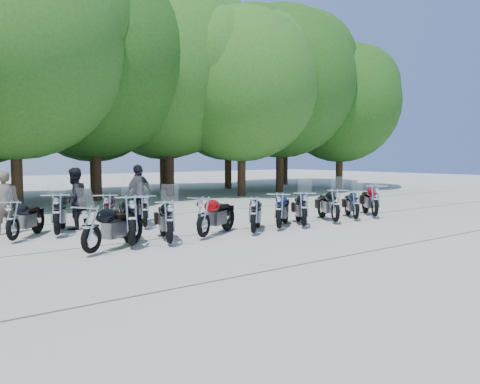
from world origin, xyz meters
TOP-DOWN VIEW (x-y plane):
  - ground at (0.00, 0.00)m, footprint 90.00×90.00m
  - tree_3 at (-3.57, 11.24)m, footprint 8.70×8.70m
  - tree_4 at (0.54, 13.09)m, footprint 9.13×9.13m
  - tree_5 at (4.61, 13.20)m, footprint 9.04×9.04m
  - tree_6 at (7.55, 10.82)m, footprint 8.00×8.00m
  - tree_7 at (11.20, 11.78)m, footprint 8.79×8.79m
  - tree_8 at (15.83, 11.20)m, footprint 7.53×7.53m
  - tree_12 at (1.80, 16.47)m, footprint 7.88×7.88m
  - tree_13 at (6.69, 17.47)m, footprint 8.31×8.31m
  - tree_14 at (10.68, 16.09)m, footprint 8.02×8.02m
  - tree_15 at (16.61, 17.02)m, footprint 9.67×9.67m
  - motorcycle_0 at (-4.97, 0.40)m, footprint 2.25×1.69m
  - motorcycle_1 at (-3.91, 0.65)m, footprint 1.63×2.64m
  - motorcycle_2 at (-3.04, 0.40)m, footprint 1.56×2.31m
  - motorcycle_3 at (-1.87, 0.66)m, footprint 2.28×1.71m
  - motorcycle_4 at (-0.42, 0.39)m, footprint 1.94×1.95m
  - motorcycle_5 at (0.72, 0.59)m, footprint 2.12×1.93m
  - motorcycle_6 at (1.59, 0.46)m, footprint 1.91×2.12m
  - motorcycle_7 at (3.04, 0.49)m, footprint 1.79×2.25m
  - motorcycle_8 at (4.18, 0.59)m, footprint 1.82×1.98m
  - motorcycle_9 at (5.19, 0.58)m, footprint 2.09×2.22m
  - motorcycle_10 at (-5.84, 3.21)m, footprint 1.84×2.07m
  - motorcycle_11 at (-4.71, 3.33)m, footprint 1.61×2.46m
  - motorcycle_12 at (-3.33, 3.31)m, footprint 1.65×2.26m
  - motorcycle_13 at (-2.18, 3.23)m, footprint 1.43×2.12m
  - rider_0 at (-5.66, 4.81)m, footprint 0.69×0.50m
  - rider_1 at (-3.79, 4.53)m, footprint 1.08×0.98m
  - rider_2 at (-1.63, 4.66)m, footprint 1.19×0.78m

SIDE VIEW (x-z plane):
  - ground at x=0.00m, z-range 0.00..0.00m
  - motorcycle_13 at x=-2.18m, z-range 0.00..1.16m
  - motorcycle_8 at x=4.18m, z-range 0.00..1.17m
  - motorcycle_4 at x=-0.42m, z-range 0.00..1.19m
  - motorcycle_10 at x=-5.84m, z-range 0.00..1.21m
  - motorcycle_6 at x=1.59m, z-range 0.00..1.24m
  - motorcycle_5 at x=0.72m, z-range 0.00..1.25m
  - motorcycle_12 at x=-3.33m, z-range 0.00..1.25m
  - motorcycle_0 at x=-4.97m, z-range 0.00..1.25m
  - motorcycle_2 at x=-3.04m, z-range 0.00..1.26m
  - motorcycle_7 at x=3.04m, z-range 0.00..1.27m
  - motorcycle_3 at x=-1.87m, z-range 0.00..1.27m
  - motorcycle_9 at x=5.19m, z-range 0.00..1.32m
  - motorcycle_11 at x=-4.71m, z-range 0.00..1.34m
  - motorcycle_1 at x=-3.91m, z-range 0.00..1.43m
  - rider_0 at x=-5.66m, z-range 0.00..1.75m
  - rider_1 at x=-3.79m, z-range 0.00..1.81m
  - rider_2 at x=-1.63m, z-range 0.00..1.88m
  - tree_8 at x=15.83m, z-range 0.85..10.10m
  - tree_12 at x=1.80m, z-range 0.89..10.56m
  - tree_6 at x=7.55m, z-range 0.90..10.72m
  - tree_14 at x=10.68m, z-range 0.91..10.75m
  - tree_13 at x=6.69m, z-range 0.94..11.14m
  - tree_3 at x=-3.57m, z-range 0.98..11.66m
  - tree_7 at x=11.20m, z-range 0.99..11.79m
  - tree_5 at x=4.61m, z-range 1.02..12.12m
  - tree_4 at x=0.54m, z-range 1.03..12.24m
  - tree_15 at x=16.61m, z-range 1.09..12.96m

